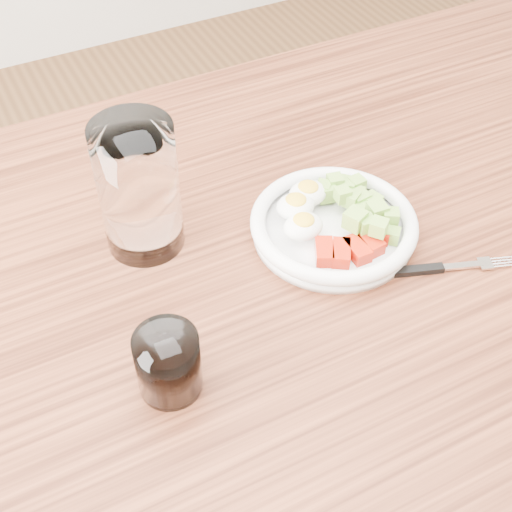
{
  "coord_description": "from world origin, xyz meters",
  "views": [
    {
      "loc": [
        -0.28,
        -0.51,
        1.4
      ],
      "look_at": [
        -0.01,
        0.01,
        0.8
      ],
      "focal_mm": 50.0,
      "sensor_mm": 36.0,
      "label": 1
    }
  ],
  "objects": [
    {
      "name": "dining_table",
      "position": [
        0.0,
        0.0,
        0.67
      ],
      "size": [
        1.5,
        0.9,
        0.77
      ],
      "color": "brown",
      "rests_on": "ground"
    },
    {
      "name": "bowl",
      "position": [
        0.11,
        0.03,
        0.79
      ],
      "size": [
        0.21,
        0.21,
        0.05
      ],
      "color": "white",
      "rests_on": "dining_table"
    },
    {
      "name": "fork",
      "position": [
        0.18,
        -0.08,
        0.77
      ],
      "size": [
        0.17,
        0.07,
        0.01
      ],
      "color": "black",
      "rests_on": "dining_table"
    },
    {
      "name": "water_glass",
      "position": [
        -0.11,
        0.12,
        0.86
      ],
      "size": [
        0.1,
        0.1,
        0.17
      ],
      "primitive_type": "cylinder",
      "color": "white",
      "rests_on": "dining_table"
    },
    {
      "name": "coffee_glass",
      "position": [
        -0.16,
        -0.09,
        0.81
      ],
      "size": [
        0.07,
        0.07,
        0.08
      ],
      "color": "white",
      "rests_on": "dining_table"
    }
  ]
}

